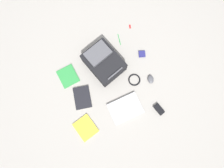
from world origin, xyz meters
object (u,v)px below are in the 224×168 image
at_px(book_blue, 86,128).
at_px(power_brick, 159,109).
at_px(book_comic, 82,98).
at_px(pen_black, 119,39).
at_px(usb_stick, 130,26).
at_px(backpack, 103,62).
at_px(book_red, 68,76).
at_px(earbud_pouch, 142,54).
at_px(laptop, 125,108).
at_px(computer_mouse, 151,79).
at_px(cable_coil, 134,80).

height_order(book_blue, power_brick, power_brick).
bearing_deg(book_comic, pen_black, -143.32).
relative_size(book_blue, usb_stick, 5.58).
xyz_separation_m(book_blue, power_brick, (-0.81, 0.12, 0.01)).
relative_size(backpack, book_red, 1.97).
bearing_deg(usb_stick, backpack, 34.53).
distance_m(backpack, earbud_pouch, 0.47).
height_order(laptop, pen_black, laptop).
xyz_separation_m(power_brick, earbud_pouch, (-0.09, -0.65, -0.00)).
bearing_deg(power_brick, computer_mouse, -99.55).
distance_m(book_blue, pen_black, 1.09).
bearing_deg(book_red, backpack, 176.15).
bearing_deg(earbud_pouch, book_comic, 14.41).
height_order(backpack, computer_mouse, backpack).
xyz_separation_m(book_comic, book_red, (0.06, -0.29, -0.00)).
bearing_deg(book_red, power_brick, 137.32).
distance_m(book_blue, book_red, 0.61).
height_order(laptop, earbud_pouch, laptop).
bearing_deg(backpack, power_brick, 117.51).
height_order(backpack, pen_black, backpack).
relative_size(cable_coil, power_brick, 1.12).
relative_size(backpack, power_brick, 3.95).
height_order(laptop, computer_mouse, computer_mouse).
bearing_deg(computer_mouse, cable_coil, -4.88).
distance_m(earbud_pouch, usb_stick, 0.37).
bearing_deg(computer_mouse, usb_stick, -77.90).
distance_m(book_red, cable_coil, 0.75).
height_order(cable_coil, earbud_pouch, earbud_pouch).
xyz_separation_m(book_blue, pen_black, (-0.73, -0.80, -0.00)).
bearing_deg(laptop, cable_coil, -130.82).
distance_m(book_comic, computer_mouse, 0.79).
xyz_separation_m(backpack, power_brick, (-0.37, 0.70, -0.08)).
xyz_separation_m(cable_coil, usb_stick, (-0.22, -0.62, -0.00)).
bearing_deg(computer_mouse, laptop, 41.97).
bearing_deg(power_brick, earbud_pouch, -97.97).
xyz_separation_m(book_blue, computer_mouse, (-0.87, -0.22, 0.01)).
height_order(book_blue, book_red, book_blue).
height_order(computer_mouse, power_brick, computer_mouse).
relative_size(book_comic, computer_mouse, 2.85).
relative_size(book_blue, book_comic, 0.98).
xyz_separation_m(cable_coil, power_brick, (-0.11, 0.41, 0.01)).
relative_size(backpack, pen_black, 3.50).
bearing_deg(book_red, usb_stick, -161.82).
bearing_deg(earbud_pouch, book_red, -5.14).
distance_m(laptop, earbud_pouch, 0.66).
bearing_deg(laptop, usb_stick, -116.60).
relative_size(laptop, pen_black, 2.55).
bearing_deg(earbud_pouch, pen_black, -57.86).
distance_m(computer_mouse, cable_coil, 0.18).
relative_size(book_comic, pen_black, 2.00).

